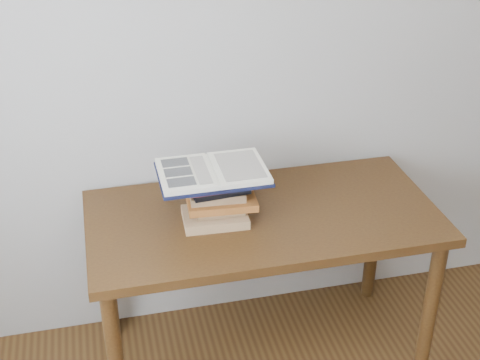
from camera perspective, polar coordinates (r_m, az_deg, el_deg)
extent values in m
cube|color=#A7A69E|center=(2.68, 1.27, 11.89)|extent=(3.50, 0.04, 2.60)
cube|color=#422910|center=(2.60, 1.99, -3.23)|extent=(1.36, 0.68, 0.04)
cylinder|color=#422910|center=(2.81, 15.88, -10.80)|extent=(0.06, 0.06, 0.69)
cylinder|color=#422910|center=(2.97, -11.29, -7.74)|extent=(0.06, 0.06, 0.69)
cylinder|color=#422910|center=(3.20, 11.34, -4.66)|extent=(0.06, 0.06, 0.69)
cube|color=#A28353|center=(2.53, -2.15, -3.18)|extent=(0.25, 0.18, 0.04)
cube|color=#A28353|center=(2.53, -1.79, -2.27)|extent=(0.19, 0.14, 0.03)
cube|color=#A26425|center=(2.51, -1.60, -1.80)|extent=(0.27, 0.17, 0.03)
cube|color=#A28353|center=(2.51, -2.03, -1.05)|extent=(0.21, 0.16, 0.03)
cube|color=black|center=(2.49, -1.91, -0.48)|extent=(0.23, 0.17, 0.03)
cube|color=#5A2316|center=(2.47, -2.21, 0.00)|extent=(0.22, 0.17, 0.03)
cube|color=black|center=(2.47, -2.35, 0.49)|extent=(0.40, 0.28, 0.01)
cube|color=beige|center=(2.45, -4.67, 0.52)|extent=(0.19, 0.27, 0.02)
cube|color=beige|center=(2.48, -0.09, 1.05)|extent=(0.19, 0.27, 0.02)
cylinder|color=beige|center=(2.46, -2.36, 0.75)|extent=(0.01, 0.27, 0.01)
cube|color=black|center=(2.51, -5.58, 1.51)|extent=(0.10, 0.06, 0.00)
cube|color=black|center=(2.44, -5.31, 0.70)|extent=(0.10, 0.06, 0.00)
cube|color=black|center=(2.37, -5.02, -0.16)|extent=(0.10, 0.06, 0.00)
cube|color=beige|center=(2.45, -3.35, 0.88)|extent=(0.05, 0.22, 0.00)
cube|color=beige|center=(2.48, 0.00, 1.27)|extent=(0.15, 0.22, 0.00)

